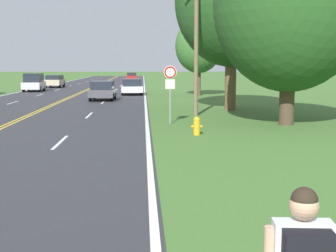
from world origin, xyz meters
TOP-DOWN VIEW (x-y plane):
  - fire_hydrant at (8.32, 18.03)m, footprint 0.43×0.27m
  - traffic_sign at (7.48, 21.65)m, footprint 0.60×0.10m
  - utility_pole_midground at (9.09, 25.15)m, footprint 1.80×0.24m
  - tree_left_verge at (11.23, 42.10)m, footprint 4.21×4.21m
  - tree_mid_treeline at (12.81, 21.02)m, footprint 6.87×6.87m
  - tree_right_cluster at (11.55, 28.24)m, footprint 6.83×6.83m
  - car_dark_grey_hatchback_mid_near at (3.08, 36.68)m, footprint 1.93×3.72m
  - car_white_hatchback_mid_far at (5.18, 43.64)m, footprint 2.10×4.14m
  - car_silver_van_receding at (-5.19, 49.68)m, footprint 1.99×4.12m
  - car_champagne_suv_distant at (-4.63, 58.35)m, footprint 1.99×4.15m
  - car_red_sedan_horizon at (4.24, 83.24)m, footprint 1.83×4.50m

SIDE VIEW (x-z plane):
  - fire_hydrant at x=8.32m, z-range 0.01..0.73m
  - car_red_sedan_horizon at x=4.24m, z-range 0.02..1.47m
  - car_white_hatchback_mid_far at x=5.18m, z-range 0.05..1.52m
  - car_dark_grey_hatchback_mid_near at x=3.08m, z-range 0.05..1.56m
  - car_champagne_suv_distant at x=-4.63m, z-range 0.07..1.60m
  - car_silver_van_receding at x=-5.19m, z-range 0.02..1.92m
  - traffic_sign at x=7.48m, z-range 0.69..3.39m
  - utility_pole_midground at x=9.09m, z-range 0.15..7.91m
  - tree_left_verge at x=11.23m, z-range 0.99..7.84m
  - tree_mid_treeline at x=12.81m, z-range 0.74..10.15m
  - tree_right_cluster at x=11.55m, z-range 1.29..11.76m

